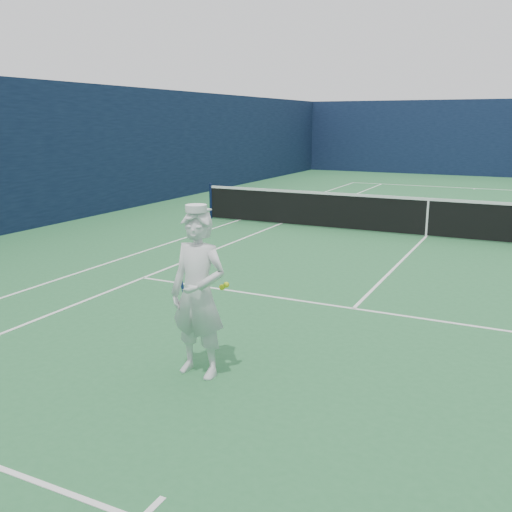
{
  "coord_description": "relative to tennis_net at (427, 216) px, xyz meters",
  "views": [
    {
      "loc": [
        2.4,
        -14.81,
        2.92
      ],
      "look_at": [
        -0.94,
        -8.0,
        1.11
      ],
      "focal_mm": 40.0,
      "sensor_mm": 36.0,
      "label": 1
    }
  ],
  "objects": [
    {
      "name": "tennis_net",
      "position": [
        0.0,
        0.0,
        0.0
      ],
      "size": [
        12.88,
        0.09,
        1.07
      ],
      "color": "#141E4C",
      "rests_on": "ground"
    },
    {
      "name": "windscreen_fence",
      "position": [
        0.0,
        0.0,
        1.45
      ],
      "size": [
        20.12,
        36.12,
        4.0
      ],
      "color": "#0E1833",
      "rests_on": "ground"
    },
    {
      "name": "ground",
      "position": [
        0.0,
        0.0,
        -0.55
      ],
      "size": [
        80.0,
        80.0,
        0.0
      ],
      "primitive_type": "plane",
      "color": "#286B3A",
      "rests_on": "ground"
    },
    {
      "name": "court_markings",
      "position": [
        0.0,
        0.0,
        -0.55
      ],
      "size": [
        11.03,
        23.83,
        0.01
      ],
      "color": "white",
      "rests_on": "ground"
    },
    {
      "name": "tennis_player",
      "position": [
        -0.94,
        -9.5,
        0.43
      ],
      "size": [
        0.79,
        0.52,
        2.01
      ],
      "rotation": [
        0.0,
        0.0,
        -0.05
      ],
      "color": "white",
      "rests_on": "ground"
    }
  ]
}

